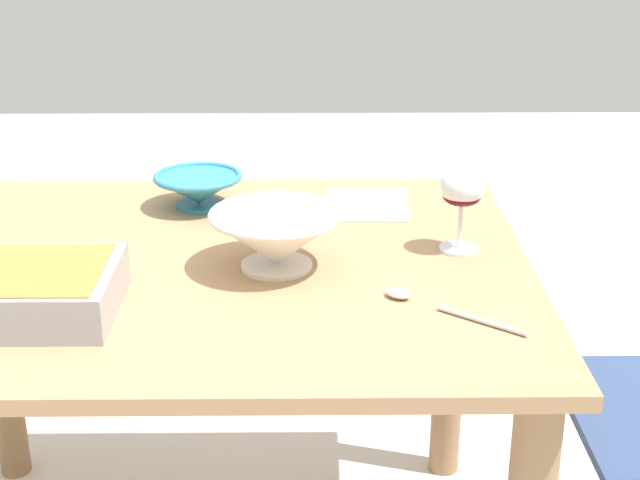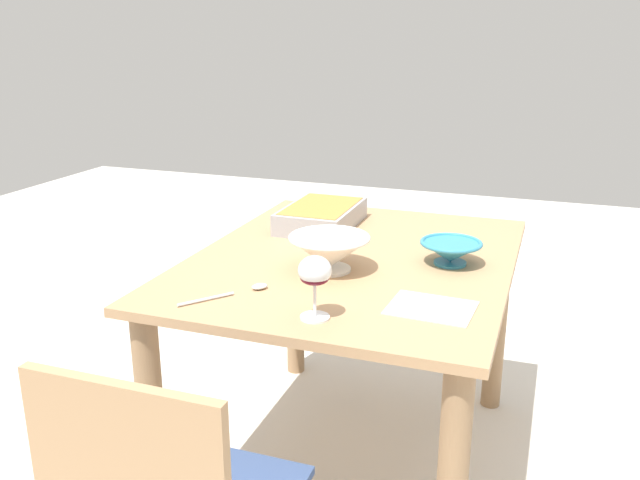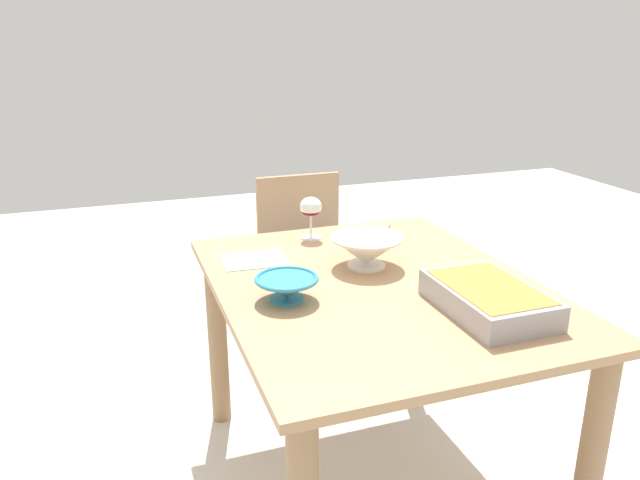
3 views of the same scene
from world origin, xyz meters
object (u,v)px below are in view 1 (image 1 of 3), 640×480
casserole_dish (2,289)px  serving_spoon (426,302)px  mixing_bowl (198,188)px  wine_glass (462,192)px  dining_table (202,328)px  napkin (367,204)px  small_bowl (276,237)px

casserole_dish → serving_spoon: bearing=-178.7°
mixing_bowl → wine_glass: bearing=154.3°
dining_table → napkin: bearing=-136.6°
dining_table → serving_spoon: serving_spoon is taller
dining_table → small_bowl: 0.24m
wine_glass → casserole_dish: bearing=18.5°
wine_glass → serving_spoon: size_ratio=0.75×
wine_glass → casserole_dish: size_ratio=0.44×
wine_glass → mixing_bowl: bearing=-25.7°
serving_spoon → dining_table: bearing=-26.3°
casserole_dish → serving_spoon: casserole_dish is taller
casserole_dish → mixing_bowl: casserole_dish is taller
dining_table → casserole_dish: casserole_dish is taller
serving_spoon → wine_glass: bearing=-110.1°
casserole_dish → small_bowl: size_ratio=1.52×
dining_table → mixing_bowl: mixing_bowl is taller
casserole_dish → napkin: size_ratio=1.72×
dining_table → mixing_bowl: size_ratio=6.47×
dining_table → napkin: (-0.32, -0.30, 0.14)m
small_bowl → serving_spoon: 0.30m
dining_table → wine_glass: wine_glass is taller
wine_glass → small_bowl: 0.35m
small_bowl → napkin: 0.38m
serving_spoon → napkin: bearing=-82.2°
small_bowl → napkin: small_bowl is taller
dining_table → serving_spoon: 0.45m
dining_table → serving_spoon: (-0.39, 0.19, 0.14)m
mixing_bowl → small_bowl: 0.36m
dining_table → wine_glass: bearing=-174.2°
wine_glass → small_bowl: (0.33, 0.08, -0.05)m
mixing_bowl → small_bowl: size_ratio=0.78×
small_bowl → serving_spoon: small_bowl is taller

